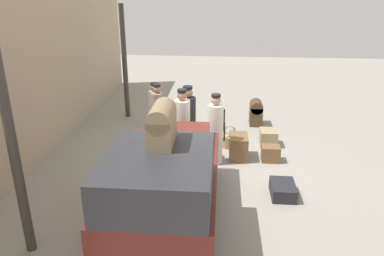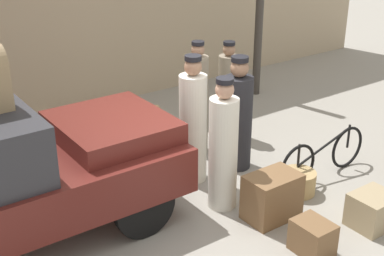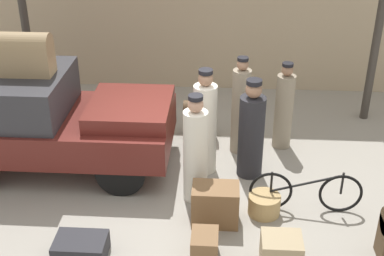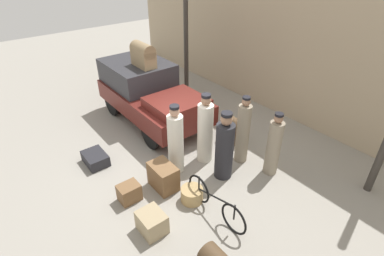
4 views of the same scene
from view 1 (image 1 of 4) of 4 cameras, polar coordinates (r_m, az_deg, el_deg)
ground_plane at (r=9.28m, az=1.14°, el=-5.96°), size 30.00×30.00×0.00m
station_building_facade at (r=9.62m, az=-23.98°, el=7.48°), size 16.00×0.15×4.50m
canopy_pillar_left at (r=6.36m, az=-25.55°, el=-3.21°), size 0.16×0.16×3.67m
canopy_pillar_right at (r=12.48m, az=-10.23°, el=9.78°), size 0.16×0.16×3.67m
truck at (r=6.86m, az=-4.15°, el=-7.55°), size 3.84×1.88×1.70m
bicycle at (r=10.94m, az=4.93°, el=0.26°), size 1.71×0.04×0.70m
wicker_basket at (r=10.43m, az=5.53°, el=-1.90°), size 0.49×0.49×0.32m
porter_with_bicycle at (r=9.33m, az=-1.48°, el=-0.05°), size 0.39×0.39×1.86m
porter_standing_middle at (r=9.98m, az=-5.19°, el=1.26°), size 0.33×0.33×1.82m
porter_lifting_near_truck at (r=10.78m, az=-5.64°, el=2.29°), size 0.33×0.33×1.65m
porter_carrying_trunk at (r=9.19m, az=3.55°, el=-0.64°), size 0.38×0.38×1.79m
conductor_in_dark_uniform at (r=10.06m, az=-0.64°, el=1.15°), size 0.43×0.43×1.74m
suitcase_tan_flat at (r=9.71m, az=11.88°, el=-3.83°), size 0.36×0.46×0.40m
suitcase_small_leather at (r=10.64m, az=11.55°, el=-1.43°), size 0.54×0.46×0.44m
trunk_barrel_dark at (r=9.55m, az=-8.55°, el=-2.72°), size 0.60×0.31×0.75m
trunk_umber_medium at (r=12.05m, az=9.73°, el=2.45°), size 0.57×0.39×0.80m
trunk_wicker_pale at (r=8.27m, az=13.67°, el=-9.13°), size 0.71×0.50×0.29m
trunk_large_brown at (r=9.70m, az=7.08°, el=-2.86°), size 0.69×0.46×0.61m
trunk_on_truck_roof at (r=6.24m, az=-4.66°, el=0.69°), size 0.83×0.41×0.70m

